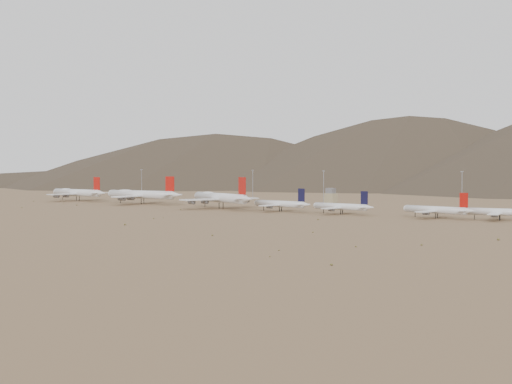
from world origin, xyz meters
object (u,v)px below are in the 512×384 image
Objects in this scene: widebody_centre at (142,194)px; narrowbody_a at (281,204)px; widebody_west at (77,193)px; narrowbody_b at (342,207)px; widebody_east at (220,198)px; control_tower at (331,197)px.

narrowbody_a is (135.05, -8.56, -2.42)m from widebody_centre.
widebody_centre is at bearing 1.76° from widebody_west.
widebody_centre reaches higher than narrowbody_b.
narrowbody_a is at bearing 19.76° from widebody_east.
widebody_centre reaches higher than widebody_west.
widebody_west is at bearing -162.75° from widebody_east.
widebody_east reaches higher than widebody_west.
narrowbody_b is 117.89m from control_tower.
widebody_east reaches higher than widebody_centre.
widebody_west is 211.94m from narrowbody_a.
narrowbody_a is 44.44m from narrowbody_b.
widebody_centre is at bearing -179.01° from narrowbody_a.
widebody_east is at bearing -0.54° from widebody_west.
widebody_west is at bearing -177.48° from narrowbody_b.
control_tower is (-21.03, 98.93, 0.38)m from narrowbody_a.
widebody_west is 161.19m from widebody_east.
widebody_centre is 179.66m from narrowbody_b.
narrowbody_b is 3.65× the size of control_tower.
narrowbody_a reaches higher than narrowbody_b.
control_tower is at bearing 128.26° from narrowbody_b.
narrowbody_a is at bearing 0.06° from widebody_west.
narrowbody_a reaches higher than control_tower.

